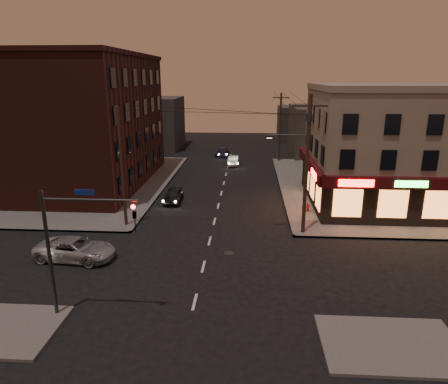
# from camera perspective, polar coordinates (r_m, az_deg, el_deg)

# --- Properties ---
(ground) EXTENTS (120.00, 120.00, 0.00)m
(ground) POSITION_cam_1_polar(r_m,az_deg,el_deg) (25.08, -2.97, -10.61)
(ground) COLOR black
(ground) RESTS_ON ground
(sidewalk_ne) EXTENTS (24.00, 28.00, 0.15)m
(sidewalk_ne) POSITION_cam_1_polar(r_m,az_deg,el_deg) (45.38, 23.21, 0.58)
(sidewalk_ne) COLOR #514F4C
(sidewalk_ne) RESTS_ON ground
(sidewalk_nw) EXTENTS (24.00, 28.00, 0.15)m
(sidewalk_nw) POSITION_cam_1_polar(r_m,az_deg,el_deg) (47.47, -22.35, 1.33)
(sidewalk_nw) COLOR #514F4C
(sidewalk_nw) RESTS_ON ground
(pizza_building) EXTENTS (15.85, 12.85, 10.50)m
(pizza_building) POSITION_cam_1_polar(r_m,az_deg,el_deg) (38.49, 23.83, 5.96)
(pizza_building) COLOR gray
(pizza_building) RESTS_ON sidewalk_ne
(brick_apartment) EXTENTS (12.00, 20.00, 13.00)m
(brick_apartment) POSITION_cam_1_polar(r_m,az_deg,el_deg) (44.89, -19.18, 9.42)
(brick_apartment) COLOR #411914
(brick_apartment) RESTS_ON sidewalk_nw
(bg_building_ne_a) EXTENTS (10.00, 12.00, 7.00)m
(bg_building_ne_a) POSITION_cam_1_polar(r_m,az_deg,el_deg) (61.76, 14.31, 8.51)
(bg_building_ne_a) COLOR #3F3D3A
(bg_building_ne_a) RESTS_ON ground
(bg_building_nw) EXTENTS (9.00, 10.00, 8.00)m
(bg_building_nw) POSITION_cam_1_polar(r_m,az_deg,el_deg) (66.50, -10.19, 9.72)
(bg_building_nw) COLOR #3F3D3A
(bg_building_nw) RESTS_ON ground
(bg_building_ne_b) EXTENTS (8.00, 8.00, 6.00)m
(bg_building_ne_b) POSITION_cam_1_polar(r_m,az_deg,el_deg) (75.25, 10.86, 9.66)
(bg_building_ne_b) COLOR #3F3D3A
(bg_building_ne_b) RESTS_ON ground
(utility_pole_main) EXTENTS (4.20, 0.44, 10.00)m
(utility_pole_main) POSITION_cam_1_polar(r_m,az_deg,el_deg) (28.84, 11.56, 4.81)
(utility_pole_main) COLOR #382619
(utility_pole_main) RESTS_ON sidewalk_ne
(utility_pole_far) EXTENTS (0.26, 0.26, 9.00)m
(utility_pole_far) POSITION_cam_1_polar(r_m,az_deg,el_deg) (54.77, 8.00, 9.13)
(utility_pole_far) COLOR #382619
(utility_pole_far) RESTS_ON sidewalk_ne
(utility_pole_west) EXTENTS (0.24, 0.24, 9.00)m
(utility_pole_west) POSITION_cam_1_polar(r_m,az_deg,el_deg) (30.97, -14.34, 3.31)
(utility_pole_west) COLOR #382619
(utility_pole_west) RESTS_ON sidewalk_nw
(traffic_signal) EXTENTS (4.49, 0.32, 6.47)m
(traffic_signal) POSITION_cam_1_polar(r_m,az_deg,el_deg) (19.89, -21.32, -6.06)
(traffic_signal) COLOR #333538
(traffic_signal) RESTS_ON ground
(suv_cross) EXTENTS (5.24, 2.81, 1.40)m
(suv_cross) POSITION_cam_1_polar(r_m,az_deg,el_deg) (27.40, -20.48, -7.65)
(suv_cross) COLOR #9CA0A4
(suv_cross) RESTS_ON ground
(sedan_near) EXTENTS (1.62, 3.84, 1.30)m
(sedan_near) POSITION_cam_1_polar(r_m,az_deg,el_deg) (37.33, -7.24, -0.47)
(sedan_near) COLOR black
(sedan_near) RESTS_ON ground
(sedan_mid) EXTENTS (1.49, 3.84, 1.25)m
(sedan_mid) POSITION_cam_1_polar(r_m,az_deg,el_deg) (52.48, 1.36, 4.52)
(sedan_mid) COLOR gray
(sedan_mid) RESTS_ON ground
(sedan_far) EXTENTS (2.09, 4.25, 1.19)m
(sedan_far) POSITION_cam_1_polar(r_m,az_deg,el_deg) (58.55, -0.27, 5.73)
(sedan_far) COLOR #1A1B35
(sedan_far) RESTS_ON ground
(fire_hydrant) EXTENTS (0.34, 0.34, 0.78)m
(fire_hydrant) POSITION_cam_1_polar(r_m,az_deg,el_deg) (34.82, 11.89, -2.07)
(fire_hydrant) COLOR maroon
(fire_hydrant) RESTS_ON sidewalk_ne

